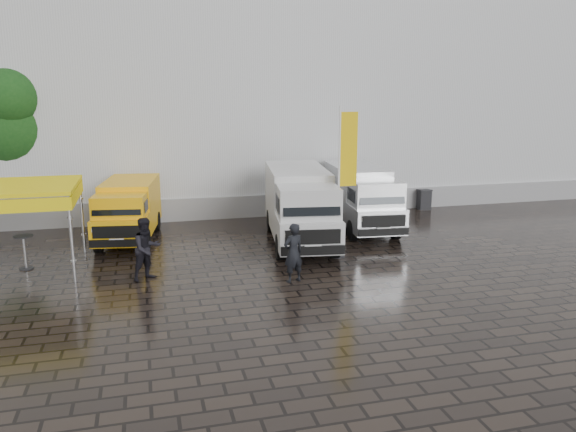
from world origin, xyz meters
The scene contains 13 objects.
ground centered at (0.00, 0.00, 0.00)m, with size 120.00×120.00×0.00m, color black.
exhibition_hall centered at (2.00, 16.00, 6.00)m, with size 44.00×16.00×12.00m, color silver.
hall_plinth centered at (2.00, 7.95, 0.50)m, with size 44.00×0.15×1.00m, color gray.
van_yellow centered at (-6.64, 5.14, 1.13)m, with size 1.88×4.88×2.25m, color #FFB40D, non-canonical shape.
van_white centered at (-0.38, 3.12, 1.38)m, with size 2.13×6.38×2.76m, color silver, non-canonical shape.
van_silver centered at (2.73, 4.70, 1.27)m, with size 1.95×5.86×2.54m, color silver, non-canonical shape.
canopy_tent centered at (-9.82, 2.13, 2.64)m, with size 3.46×3.46×2.80m.
flagpole centered at (0.60, 1.05, 2.92)m, with size 0.88×0.50×5.20m.
tree centered at (-11.43, 9.55, 4.41)m, with size 3.83×3.94×6.87m.
cocktail_table centered at (-9.86, 2.31, 0.56)m, with size 0.60×0.60×1.12m, color black.
wheelie_bin centered at (7.14, 7.51, 0.49)m, with size 0.59×0.59×0.98m, color black.
person_front centered at (-1.76, -1.08, 0.91)m, with size 0.67×0.44×1.82m, color black.
person_tent centered at (-6.03, 0.26, 0.97)m, with size 0.94×0.74×1.94m, color black.
Camera 1 is at (-5.99, -16.72, 5.72)m, focal length 35.00 mm.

